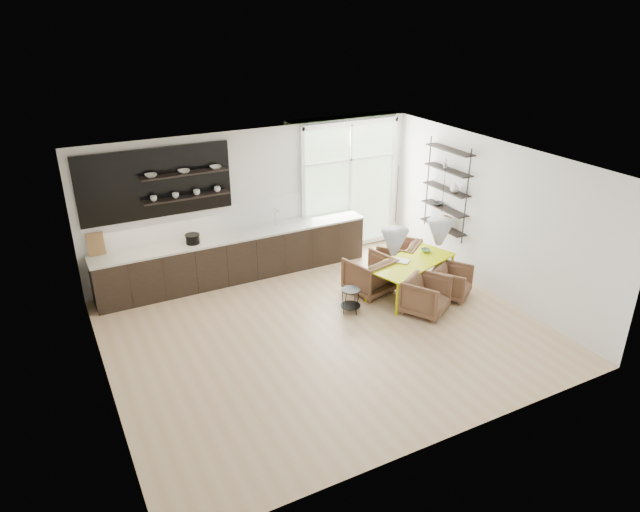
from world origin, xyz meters
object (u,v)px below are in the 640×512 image
at_px(dining_table, 411,263).
at_px(wire_stool, 351,297).
at_px(armchair_back_left, 369,275).
at_px(armchair_back_right, 399,257).
at_px(armchair_front_right, 452,282).
at_px(armchair_front_left, 426,295).

relative_size(dining_table, wire_stool, 4.30).
distance_m(armchair_back_left, armchair_back_right, 1.06).
bearing_deg(dining_table, armchair_front_right, -57.29).
relative_size(armchair_back_left, wire_stool, 1.75).
xyz_separation_m(armchair_front_right, wire_stool, (-1.98, 0.38, -0.01)).
relative_size(armchair_back_left, armchair_front_left, 1.07).
xyz_separation_m(dining_table, armchair_front_left, (-0.21, -0.76, -0.27)).
bearing_deg(wire_stool, armchair_front_right, -10.71).
height_order(armchair_back_right, wire_stool, armchair_back_right).
bearing_deg(wire_stool, armchair_front_left, -28.23).
distance_m(armchair_back_right, armchair_front_right, 1.35).
xyz_separation_m(armchair_back_left, wire_stool, (-0.71, -0.51, -0.07)).
distance_m(dining_table, wire_stool, 1.43).
relative_size(armchair_back_right, wire_stool, 1.70).
bearing_deg(wire_stool, armchair_back_right, 29.06).
bearing_deg(armchair_front_left, armchair_back_left, 81.58).
distance_m(armchair_front_right, wire_stool, 2.02).
xyz_separation_m(armchair_front_left, wire_stool, (-1.18, 0.63, -0.05)).
xyz_separation_m(armchair_back_right, armchair_front_left, (-0.50, -1.57, -0.01)).
height_order(armchair_back_right, armchair_front_left, armchair_back_right).
height_order(dining_table, armchair_back_left, armchair_back_left).
bearing_deg(armchair_front_right, dining_table, 105.16).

